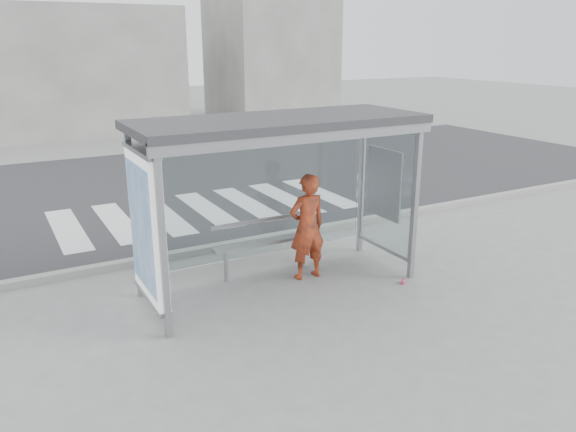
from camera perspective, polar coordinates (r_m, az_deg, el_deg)
The scene contains 10 objects.
ground at distance 8.81m, azimuth -0.76°, elevation -7.13°, with size 80.00×80.00×0.00m, color slate.
road at distance 15.02m, azimuth -13.41°, elevation 2.81°, with size 30.00×10.00×0.01m, color #2C2C2F.
curb at distance 10.42m, azimuth -5.81°, elevation -2.90°, with size 30.00×0.18×0.12m, color gray.
crosswalk at distance 12.87m, azimuth -8.23°, elevation 0.69°, with size 6.55×3.00×0.00m.
bus_shelter at distance 8.08m, azimuth -3.36°, elevation 5.42°, with size 4.25×1.65×2.62m.
building_center at distance 25.39m, azimuth -20.82°, elevation 13.65°, with size 8.00×5.00×5.00m, color slate.
building_right at distance 28.14m, azimuth -1.87°, elevation 17.02°, with size 5.00×5.00×7.00m, color slate.
person at distance 8.83m, azimuth 1.96°, elevation -1.11°, with size 0.62×0.41×1.71m, color #E75C15.
bench at distance 9.09m, azimuth -2.37°, elevation -2.62°, with size 1.78×0.22×0.92m.
soda_can at distance 9.07m, azimuth 11.61°, elevation -6.53°, with size 0.06×0.06×0.11m, color #E6436E.
Camera 1 is at (-3.75, -7.09, 3.65)m, focal length 35.00 mm.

